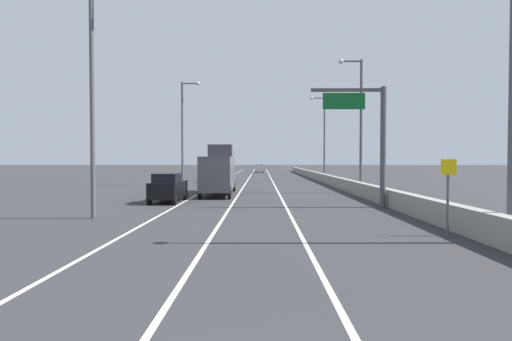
{
  "coord_description": "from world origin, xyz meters",
  "views": [
    {
      "loc": [
        -0.07,
        -3.62,
        2.99
      ],
      "look_at": [
        -0.55,
        35.64,
        1.94
      ],
      "focal_mm": 28.97,
      "sensor_mm": 36.0,
      "label": 1
    }
  ],
  "objects_px": {
    "car_silver_0": "(260,168)",
    "car_black_1": "(168,188)",
    "lamp_post_right_second": "(359,118)",
    "car_blue_2": "(215,174)",
    "lamp_post_left_mid": "(184,127)",
    "overhead_sign_gantry": "(371,132)",
    "speed_advisory_sign": "(448,191)",
    "box_truck": "(219,171)",
    "lamp_post_left_near": "(96,86)",
    "lamp_post_right_near": "(507,55)",
    "lamp_post_right_third": "(323,133)"
  },
  "relations": [
    {
      "from": "overhead_sign_gantry",
      "to": "lamp_post_right_third",
      "type": "bearing_deg",
      "value": 86.75
    },
    {
      "from": "speed_advisory_sign",
      "to": "lamp_post_right_second",
      "type": "xyz_separation_m",
      "value": [
        1.29,
        20.38,
        4.92
      ]
    },
    {
      "from": "overhead_sign_gantry",
      "to": "car_silver_0",
      "type": "relative_size",
      "value": 1.61
    },
    {
      "from": "overhead_sign_gantry",
      "to": "car_silver_0",
      "type": "distance_m",
      "value": 69.67
    },
    {
      "from": "box_truck",
      "to": "lamp_post_right_second",
      "type": "bearing_deg",
      "value": 6.63
    },
    {
      "from": "lamp_post_right_third",
      "to": "car_silver_0",
      "type": "xyz_separation_m",
      "value": [
        -9.02,
        36.7,
        -5.75
      ]
    },
    {
      "from": "lamp_post_right_second",
      "to": "car_blue_2",
      "type": "xyz_separation_m",
      "value": [
        -14.82,
        19.23,
        -5.67
      ]
    },
    {
      "from": "lamp_post_left_mid",
      "to": "overhead_sign_gantry",
      "type": "bearing_deg",
      "value": -53.58
    },
    {
      "from": "lamp_post_right_third",
      "to": "box_truck",
      "type": "bearing_deg",
      "value": -117.99
    },
    {
      "from": "speed_advisory_sign",
      "to": "lamp_post_right_third",
      "type": "height_order",
      "value": "lamp_post_right_third"
    },
    {
      "from": "lamp_post_left_near",
      "to": "car_silver_0",
      "type": "xyz_separation_m",
      "value": [
        7.98,
        74.13,
        -5.75
      ]
    },
    {
      "from": "lamp_post_right_second",
      "to": "lamp_post_left_near",
      "type": "bearing_deg",
      "value": -137.07
    },
    {
      "from": "overhead_sign_gantry",
      "to": "lamp_post_left_near",
      "type": "relative_size",
      "value": 0.63
    },
    {
      "from": "overhead_sign_gantry",
      "to": "lamp_post_right_second",
      "type": "bearing_deg",
      "value": 80.86
    },
    {
      "from": "car_blue_2",
      "to": "car_black_1",
      "type": "bearing_deg",
      "value": -90.55
    },
    {
      "from": "lamp_post_left_near",
      "to": "car_silver_0",
      "type": "bearing_deg",
      "value": 83.86
    },
    {
      "from": "speed_advisory_sign",
      "to": "lamp_post_right_near",
      "type": "distance_m",
      "value": 5.29
    },
    {
      "from": "overhead_sign_gantry",
      "to": "lamp_post_left_near",
      "type": "bearing_deg",
      "value": -161.95
    },
    {
      "from": "lamp_post_right_near",
      "to": "lamp_post_right_second",
      "type": "distance_m",
      "value": 21.71
    },
    {
      "from": "lamp_post_left_near",
      "to": "lamp_post_left_mid",
      "type": "bearing_deg",
      "value": 90.92
    },
    {
      "from": "lamp_post_right_second",
      "to": "lamp_post_right_third",
      "type": "bearing_deg",
      "value": 89.71
    },
    {
      "from": "lamp_post_right_third",
      "to": "lamp_post_left_mid",
      "type": "height_order",
      "value": "same"
    },
    {
      "from": "car_blue_2",
      "to": "box_truck",
      "type": "bearing_deg",
      "value": -82.72
    },
    {
      "from": "overhead_sign_gantry",
      "to": "car_blue_2",
      "type": "height_order",
      "value": "overhead_sign_gantry"
    },
    {
      "from": "speed_advisory_sign",
      "to": "lamp_post_right_second",
      "type": "height_order",
      "value": "lamp_post_right_second"
    },
    {
      "from": "car_silver_0",
      "to": "car_black_1",
      "type": "xyz_separation_m",
      "value": [
        -6.16,
        -66.29,
        0.08
      ]
    },
    {
      "from": "lamp_post_left_near",
      "to": "box_truck",
      "type": "xyz_separation_m",
      "value": [
        4.71,
        14.3,
        -4.71
      ]
    },
    {
      "from": "lamp_post_right_near",
      "to": "lamp_post_right_third",
      "type": "relative_size",
      "value": 1.0
    },
    {
      "from": "car_black_1",
      "to": "car_blue_2",
      "type": "xyz_separation_m",
      "value": [
        0.26,
        27.11,
        -0.0
      ]
    },
    {
      "from": "lamp_post_left_mid",
      "to": "car_blue_2",
      "type": "bearing_deg",
      "value": 74.32
    },
    {
      "from": "car_black_1",
      "to": "lamp_post_right_third",
      "type": "bearing_deg",
      "value": 62.82
    },
    {
      "from": "car_silver_0",
      "to": "box_truck",
      "type": "relative_size",
      "value": 0.5
    },
    {
      "from": "speed_advisory_sign",
      "to": "box_truck",
      "type": "relative_size",
      "value": 0.32
    },
    {
      "from": "overhead_sign_gantry",
      "to": "box_truck",
      "type": "bearing_deg",
      "value": 138.14
    },
    {
      "from": "lamp_post_left_mid",
      "to": "box_truck",
      "type": "bearing_deg",
      "value": -66.42
    },
    {
      "from": "car_black_1",
      "to": "box_truck",
      "type": "xyz_separation_m",
      "value": [
        2.9,
        6.46,
        0.96
      ]
    },
    {
      "from": "speed_advisory_sign",
      "to": "car_blue_2",
      "type": "bearing_deg",
      "value": 108.85
    },
    {
      "from": "speed_advisory_sign",
      "to": "lamp_post_left_near",
      "type": "bearing_deg",
      "value": 163.34
    },
    {
      "from": "lamp_post_left_near",
      "to": "car_black_1",
      "type": "height_order",
      "value": "lamp_post_left_near"
    },
    {
      "from": "lamp_post_right_second",
      "to": "box_truck",
      "type": "xyz_separation_m",
      "value": [
        -12.18,
        -1.41,
        -4.71
      ]
    },
    {
      "from": "speed_advisory_sign",
      "to": "car_blue_2",
      "type": "relative_size",
      "value": 0.63
    },
    {
      "from": "overhead_sign_gantry",
      "to": "lamp_post_left_mid",
      "type": "bearing_deg",
      "value": 126.42
    },
    {
      "from": "overhead_sign_gantry",
      "to": "speed_advisory_sign",
      "type": "xyz_separation_m",
      "value": [
        0.44,
        -9.61,
        -2.96
      ]
    },
    {
      "from": "car_silver_0",
      "to": "speed_advisory_sign",
      "type": "bearing_deg",
      "value": -84.48
    },
    {
      "from": "lamp_post_left_near",
      "to": "car_black_1",
      "type": "bearing_deg",
      "value": 76.97
    },
    {
      "from": "lamp_post_right_near",
      "to": "box_truck",
      "type": "distance_m",
      "value": 24.19
    },
    {
      "from": "speed_advisory_sign",
      "to": "car_silver_0",
      "type": "xyz_separation_m",
      "value": [
        -7.62,
        78.8,
        -0.83
      ]
    },
    {
      "from": "car_silver_0",
      "to": "car_black_1",
      "type": "relative_size",
      "value": 1.08
    },
    {
      "from": "lamp_post_right_near",
      "to": "lamp_post_left_near",
      "type": "xyz_separation_m",
      "value": [
        -17.0,
        6.0,
        0.0
      ]
    },
    {
      "from": "lamp_post_left_mid",
      "to": "lamp_post_right_third",
      "type": "bearing_deg",
      "value": 33.13
    }
  ]
}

